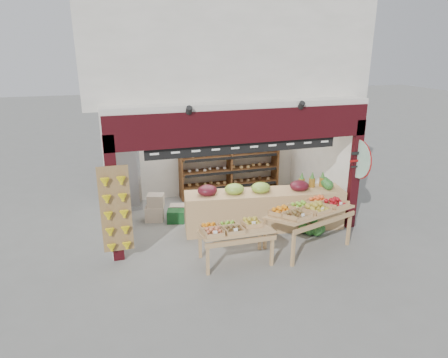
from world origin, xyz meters
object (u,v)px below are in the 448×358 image
back_shelving (230,156)px  watermelon_pile (312,225)px  cardboard_stack (165,210)px  display_table_right (309,210)px  refrigerator (125,173)px  mid_counter (264,208)px  display_table_left (231,230)px

back_shelving → watermelon_pile: size_ratio=4.48×
cardboard_stack → display_table_right: bearing=-40.0°
refrigerator → watermelon_pile: bearing=-36.9°
display_table_right → mid_counter: bearing=115.6°
display_table_left → watermelon_pile: size_ratio=2.21×
cardboard_stack → watermelon_pile: 3.66m
watermelon_pile → refrigerator: bearing=144.9°
display_table_left → display_table_right: size_ratio=0.74×
back_shelving → refrigerator: 3.02m
back_shelving → cardboard_stack: back_shelving is taller
mid_counter → display_table_right: mid_counter is taller
mid_counter → display_table_right: size_ratio=1.95×
mid_counter → watermelon_pile: mid_counter is taller
cardboard_stack → refrigerator: bearing=126.3°
display_table_right → watermelon_pile: size_ratio=3.00×
back_shelving → watermelon_pile: back_shelving is taller
mid_counter → display_table_right: 1.35m
watermelon_pile → mid_counter: bearing=152.2°
refrigerator → cardboard_stack: bearing=-55.5°
cardboard_stack → display_table_right: size_ratio=0.55×
display_table_right → back_shelving: bearing=100.0°
display_table_right → display_table_left: bearing=-176.2°
display_table_right → watermelon_pile: bearing=53.9°
cardboard_stack → display_table_left: 2.68m
display_table_left → watermelon_pile: display_table_left is taller
back_shelving → display_table_right: 3.72m
back_shelving → display_table_right: bearing=-80.0°
cardboard_stack → mid_counter: size_ratio=0.28×
back_shelving → display_table_left: back_shelving is taller
display_table_left → back_shelving: bearing=72.9°
back_shelving → cardboard_stack: 2.67m
display_table_left → display_table_right: bearing=3.8°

